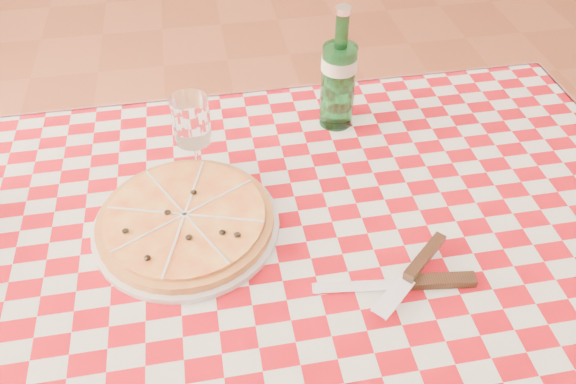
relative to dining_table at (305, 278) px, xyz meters
name	(u,v)px	position (x,y,z in m)	size (l,w,h in m)	color
dining_table	(305,278)	(0.00, 0.00, 0.00)	(1.20, 0.80, 0.75)	brown
tablecloth	(306,243)	(0.00, 0.00, 0.09)	(1.30, 0.90, 0.01)	#A40A14
pizza_plate	(186,219)	(-0.19, 0.07, 0.12)	(0.31, 0.31, 0.04)	#BC7E3E
water_bottle	(339,69)	(0.12, 0.31, 0.22)	(0.07, 0.07, 0.25)	#19662B
wine_glass	(194,138)	(-0.16, 0.20, 0.18)	(0.06, 0.06, 0.16)	white
cutlery	(407,280)	(0.13, -0.11, 0.11)	(0.27, 0.22, 0.03)	silver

